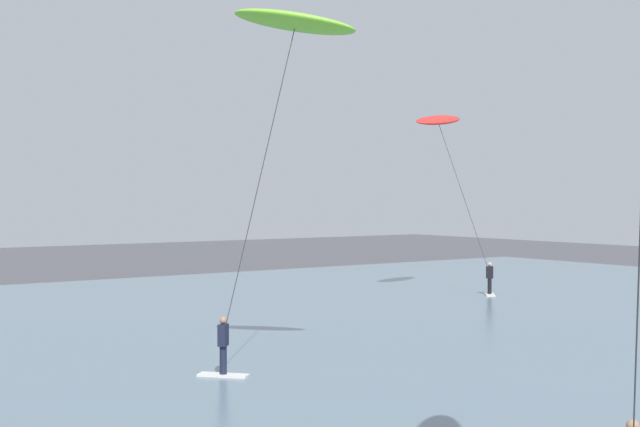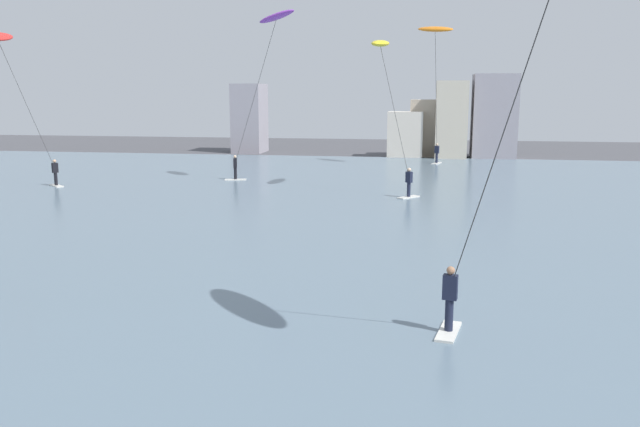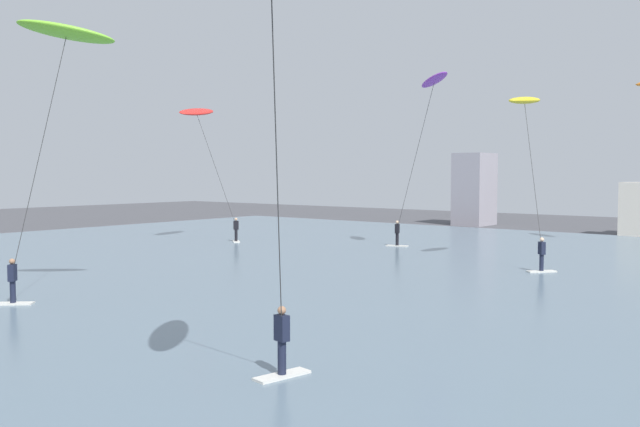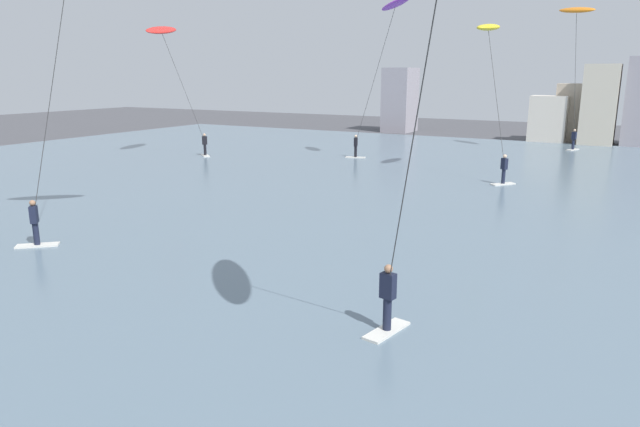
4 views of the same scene
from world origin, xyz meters
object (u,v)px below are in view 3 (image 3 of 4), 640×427
at_px(kitesurfer_purple, 431,95).
at_px(kitesurfer_lime, 62,53).
at_px(kitesurfer_red, 200,121).
at_px(kitesurfer_yellow, 527,119).

relative_size(kitesurfer_purple, kitesurfer_lime, 1.04).
bearing_deg(kitesurfer_lime, kitesurfer_purple, 84.43).
bearing_deg(kitesurfer_red, kitesurfer_lime, -54.37).
xyz_separation_m(kitesurfer_yellow, kitesurfer_purple, (-7.06, 2.67, 1.95)).
bearing_deg(kitesurfer_red, kitesurfer_yellow, 7.04).
height_order(kitesurfer_yellow, kitesurfer_purple, kitesurfer_purple).
distance_m(kitesurfer_purple, kitesurfer_lime, 22.79).
height_order(kitesurfer_red, kitesurfer_lime, kitesurfer_lime).
height_order(kitesurfer_yellow, kitesurfer_lime, kitesurfer_lime).
bearing_deg(kitesurfer_purple, kitesurfer_red, -159.94).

